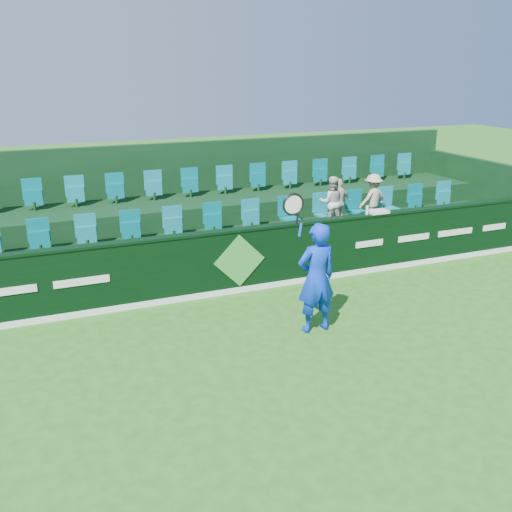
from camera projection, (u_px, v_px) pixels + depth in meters
name	position (u px, v px, depth m)	size (l,w,h in m)	color
ground	(333.00, 385.00, 8.39)	(60.00, 60.00, 0.00)	#236417
sponsor_hoarding	(238.00, 260.00, 11.69)	(16.00, 0.25, 1.35)	black
stand_tier_front	(220.00, 257.00, 12.74)	(16.00, 2.00, 0.80)	black
stand_tier_back	(196.00, 225.00, 14.33)	(16.00, 1.80, 1.30)	black
stand_rear	(190.00, 200.00, 14.54)	(16.00, 4.10, 2.60)	black
seat_row_front	(214.00, 223.00, 12.87)	(13.50, 0.50, 0.60)	#137B87
seat_row_back	(191.00, 186.00, 14.29)	(13.50, 0.50, 0.60)	#137B87
tennis_player	(316.00, 277.00, 9.83)	(1.10, 0.49, 2.57)	#0C33CE
spectator_left	(331.00, 202.00, 13.44)	(0.59, 0.46, 1.22)	beige
spectator_middle	(339.00, 203.00, 13.52)	(0.68, 0.28, 1.15)	silver
spectator_right	(373.00, 198.00, 13.86)	(0.77, 0.44, 1.19)	tan
towel	(378.00, 212.00, 12.67)	(0.44, 0.29, 0.07)	silver
drinks_bottle	(367.00, 210.00, 12.54)	(0.06, 0.06, 0.20)	white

